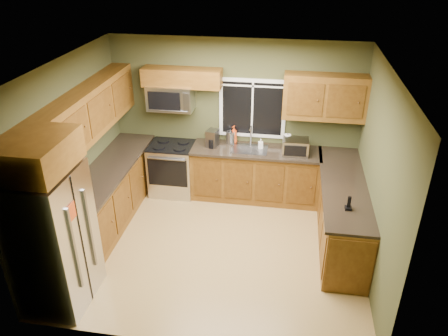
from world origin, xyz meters
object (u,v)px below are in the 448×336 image
(toaster_oven, at_px, (295,147))
(soap_bottle_b, at_px, (261,144))
(coffee_maker, at_px, (212,139))
(cordless_phone, at_px, (348,206))
(kettle, at_px, (230,137))
(microwave, at_px, (171,97))
(soap_bottle_a, at_px, (234,134))
(refrigerator, at_px, (54,239))
(paper_towel_roll, at_px, (287,142))
(range, at_px, (173,168))

(toaster_oven, relative_size, soap_bottle_b, 2.53)
(coffee_maker, bearing_deg, toaster_oven, -3.79)
(toaster_oven, relative_size, cordless_phone, 2.23)
(kettle, distance_m, soap_bottle_b, 0.54)
(toaster_oven, height_order, coffee_maker, coffee_maker)
(kettle, height_order, soap_bottle_b, kettle)
(microwave, xyz_separation_m, soap_bottle_a, (1.05, 0.09, -0.64))
(microwave, height_order, soap_bottle_a, microwave)
(refrigerator, distance_m, kettle, 3.40)
(toaster_oven, distance_m, paper_towel_roll, 0.22)
(refrigerator, distance_m, soap_bottle_a, 3.47)
(toaster_oven, xyz_separation_m, coffee_maker, (-1.39, 0.09, 0.01))
(soap_bottle_b, height_order, cordless_phone, cordless_phone)
(kettle, distance_m, soap_bottle_a, 0.08)
(paper_towel_roll, relative_size, cordless_phone, 1.54)
(microwave, relative_size, cordless_phone, 3.95)
(kettle, xyz_separation_m, cordless_phone, (1.82, -1.79, -0.07))
(toaster_oven, distance_m, soap_bottle_b, 0.59)
(kettle, height_order, soap_bottle_a, soap_bottle_a)
(refrigerator, height_order, coffee_maker, refrigerator)
(paper_towel_roll, height_order, soap_bottle_b, paper_towel_roll)
(range, relative_size, microwave, 1.23)
(coffee_maker, bearing_deg, range, -177.59)
(range, distance_m, paper_towel_roll, 2.06)
(refrigerator, bearing_deg, microwave, 76.66)
(range, xyz_separation_m, microwave, (-0.00, 0.14, 1.26))
(toaster_oven, bearing_deg, soap_bottle_a, 164.47)
(refrigerator, bearing_deg, coffee_maker, 63.34)
(coffee_maker, height_order, paper_towel_roll, paper_towel_roll)
(paper_towel_roll, height_order, cordless_phone, paper_towel_roll)
(microwave, bearing_deg, range, -89.98)
(coffee_maker, height_order, soap_bottle_b, coffee_maker)
(microwave, distance_m, kettle, 1.20)
(soap_bottle_b, bearing_deg, soap_bottle_a, 162.13)
(microwave, bearing_deg, refrigerator, -103.34)
(soap_bottle_a, xyz_separation_m, cordless_phone, (1.77, -1.84, -0.10))
(paper_towel_roll, xyz_separation_m, soap_bottle_b, (-0.44, -0.03, -0.05))
(microwave, height_order, cordless_phone, microwave)
(microwave, distance_m, cordless_phone, 3.40)
(microwave, relative_size, kettle, 2.81)
(soap_bottle_b, bearing_deg, range, -177.13)
(range, distance_m, toaster_oven, 2.19)
(paper_towel_roll, bearing_deg, soap_bottle_b, -176.13)
(coffee_maker, distance_m, cordless_phone, 2.67)
(refrigerator, relative_size, microwave, 2.37)
(range, xyz_separation_m, kettle, (1.00, 0.18, 0.60))
(toaster_oven, height_order, cordless_phone, toaster_oven)
(cordless_phone, bearing_deg, range, 150.25)
(toaster_oven, height_order, kettle, kettle)
(microwave, distance_m, soap_bottle_a, 1.23)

